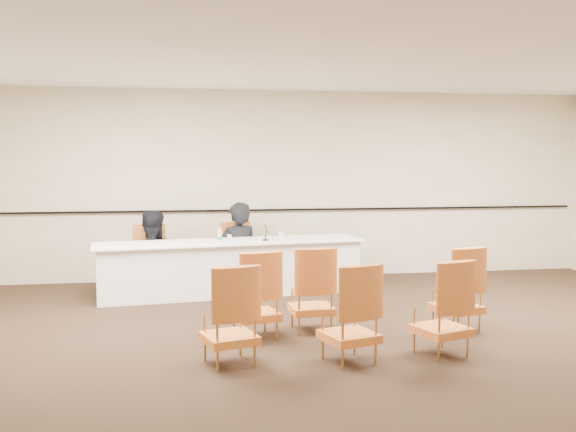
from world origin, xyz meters
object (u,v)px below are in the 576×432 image
object	(u,v)px
panel_table	(230,267)
aud_chair_back_right	(441,307)
drinking_glass	(229,238)
panelist_second	(151,267)
panelist_main	(238,262)
coffee_cup	(281,236)
aud_chair_back_mid	(349,313)
water_bottle	(220,235)
aud_chair_front_mid	(311,289)
panelist_main_chair	(238,254)
aud_chair_front_left	(255,294)
aud_chair_front_right	(457,288)
aud_chair_back_left	(229,314)
panelist_second_chair	(151,258)
microphone	(266,231)

from	to	relation	value
panel_table	aud_chair_back_right	distance (m)	3.68
panel_table	drinking_glass	distance (m)	0.43
panel_table	panelist_second	size ratio (longest dim) A/B	2.27
panelist_main	panelist_second	size ratio (longest dim) A/B	1.09
coffee_cup	panel_table	bearing A→B (deg)	178.35
aud_chair_back_mid	aud_chair_back_right	world-z (taller)	same
panel_table	water_bottle	distance (m)	0.52
water_bottle	aud_chair_front_mid	world-z (taller)	water_bottle
panel_table	coffee_cup	distance (m)	0.85
panelist_main_chair	coffee_cup	xyz separation A→B (m)	(0.57, -0.60, 0.34)
drinking_glass	water_bottle	bearing A→B (deg)	-151.32
aud_chair_front_left	aud_chair_front_right	xyz separation A→B (m)	(2.26, -0.04, 0.00)
aud_chair_back_mid	coffee_cup	bearing A→B (deg)	75.13
panelist_second	water_bottle	bearing A→B (deg)	145.55
panelist_main	aud_chair_back_left	world-z (taller)	panelist_main
panelist_main	aud_chair_front_left	xyz separation A→B (m)	(-0.07, -2.90, 0.11)
panelist_main_chair	drinking_glass	distance (m)	0.73
panelist_second	aud_chair_front_mid	bearing A→B (deg)	121.07
panelist_second_chair	aud_chair_back_left	distance (m)	3.69
aud_chair_back_left	aud_chair_back_right	xyz separation A→B (m)	(2.06, -0.05, 0.00)
panelist_main_chair	microphone	size ratio (longest dim) A/B	3.57
aud_chair_front_left	aud_chair_back_mid	bearing A→B (deg)	-64.36
water_bottle	drinking_glass	distance (m)	0.17
aud_chair_back_mid	water_bottle	bearing A→B (deg)	90.53
panelist_second_chair	coffee_cup	bearing A→B (deg)	-20.44
panelist_main	panelist_main_chair	world-z (taller)	panelist_main
panelist_main_chair	aud_chair_back_left	world-z (taller)	same
aud_chair_back_right	aud_chair_back_mid	bearing A→B (deg)	165.94
panelist_second_chair	microphone	distance (m)	1.75
aud_chair_back_left	panelist_main	bearing A→B (deg)	67.69
aud_chair_front_right	drinking_glass	bearing A→B (deg)	120.70
panelist_main	drinking_glass	distance (m)	0.78
water_bottle	aud_chair_front_right	distance (m)	3.38
aud_chair_front_left	aud_chair_back_right	size ratio (longest dim) A/B	1.00
aud_chair_front_right	panelist_second_chair	bearing A→B (deg)	126.37
water_bottle	aud_chair_back_mid	world-z (taller)	water_bottle
microphone	coffee_cup	size ratio (longest dim) A/B	2.15
panelist_main_chair	aud_chair_front_left	bearing A→B (deg)	-98.07
panelist_second	drinking_glass	bearing A→B (deg)	151.95
water_bottle	aud_chair_back_left	bearing A→B (deg)	-91.69
panel_table	microphone	size ratio (longest dim) A/B	14.16
aud_chair_front_mid	water_bottle	bearing A→B (deg)	111.73
panel_table	aud_chair_front_mid	xyz separation A→B (m)	(0.74, -2.13, 0.10)
panelist_second_chair	aud_chair_back_mid	size ratio (longest dim) A/B	1.00
microphone	aud_chair_front_left	size ratio (longest dim) A/B	0.28
water_bottle	aud_chair_back_mid	bearing A→B (deg)	-72.01
panel_table	panelist_main	bearing A→B (deg)	68.25
panelist_main	aud_chair_front_mid	distance (m)	2.78
panelist_main	panelist_second	distance (m)	1.29
aud_chair_front_left	aud_chair_front_right	distance (m)	2.26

